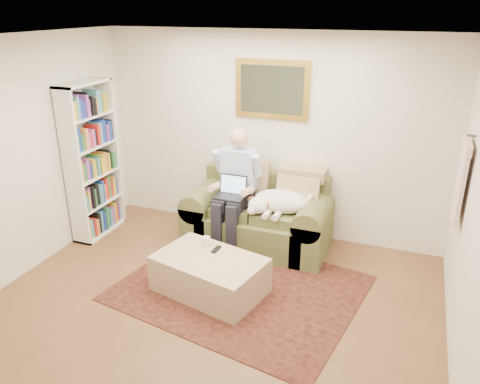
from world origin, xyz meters
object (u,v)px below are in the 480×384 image
Objects in this scene: sofa at (258,222)px; ottoman at (210,275)px; sleeping_dog at (281,201)px; coffee_mug at (206,241)px; seated_man at (234,192)px; laptop at (231,191)px; bookshelf at (92,161)px.

ottoman is (-0.13, -1.20, -0.10)m from sofa.
coffee_mug is at bearing -124.70° from sleeping_dog.
ottoman is (-0.45, -1.11, -0.48)m from sleeping_dog.
seated_man reaches higher than sofa.
ottoman is 11.16× the size of coffee_mug.
laptop is 0.61m from sleeping_dog.
bookshelf is (-2.12, -0.42, 0.69)m from sofa.
seated_man is 14.92× the size of coffee_mug.
seated_man is 4.33× the size of laptop.
seated_man is at bearing 89.09° from coffee_mug.
sofa is 2.43× the size of sleeping_dog.
bookshelf is at bearing 163.83° from coffee_mug.
laptop is at bearing -166.36° from sleeping_dog.
coffee_mug is at bearing 121.16° from ottoman.
laptop reaches higher than sofa.
seated_man is 0.59m from sleeping_dog.
sleeping_dog is at bearing 7.13° from seated_man.
sofa is 0.89× the size of bookshelf.
laptop is 1.13m from ottoman.
bookshelf is at bearing -174.24° from laptop.
laptop is 3.44× the size of coffee_mug.
sleeping_dog is (0.58, 0.14, -0.10)m from laptop.
laptop is at bearing 5.76° from bookshelf.
seated_man is 0.08m from laptop.
sleeping_dog reaches higher than coffee_mug.
laptop is at bearing -138.98° from sofa.
sleeping_dog is (0.58, 0.07, -0.07)m from seated_man.
ottoman is at bearing -58.84° from coffee_mug.
coffee_mug is (-0.15, 0.24, 0.25)m from ottoman.
coffee_mug reaches higher than ottoman.
sleeping_dog is at bearing 55.30° from coffee_mug.
sofa is at bearing 11.17° from bookshelf.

